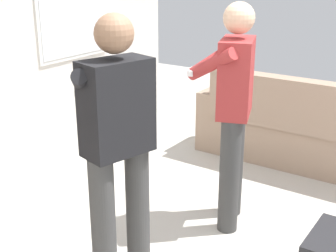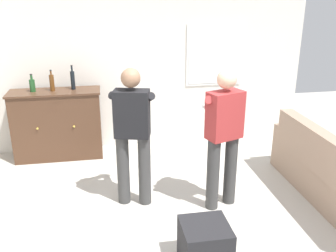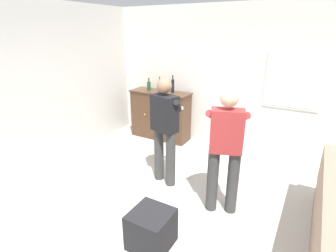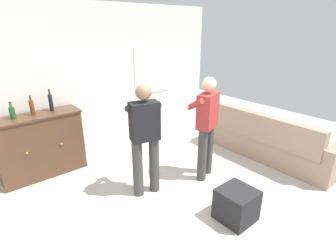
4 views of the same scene
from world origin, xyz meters
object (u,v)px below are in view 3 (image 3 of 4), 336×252
object	(u,v)px
person_standing_right	(225,147)
bottle_liquor_amber	(173,86)
person_standing_left	(165,127)
sideboard_cabinet	(160,115)
ottoman	(151,229)
bottle_spirits_clear	(160,86)
bottle_wine_green	(149,85)

from	to	relation	value
person_standing_right	bottle_liquor_amber	bearing A→B (deg)	134.05
bottle_liquor_amber	person_standing_left	xyz separation A→B (m)	(0.75, -1.59, -0.28)
sideboard_cabinet	person_standing_left	bearing A→B (deg)	-56.19
bottle_liquor_amber	person_standing_left	size ratio (longest dim) A/B	0.22
sideboard_cabinet	ottoman	size ratio (longest dim) A/B	3.01
sideboard_cabinet	bottle_spirits_clear	bearing A→B (deg)	146.88
ottoman	person_standing_right	xyz separation A→B (m)	(0.47, 1.01, 0.72)
bottle_liquor_amber	ottoman	size ratio (longest dim) A/B	0.82
sideboard_cabinet	person_standing_right	xyz separation A→B (m)	(2.05, -1.78, 0.40)
ottoman	person_standing_left	xyz separation A→B (m)	(-0.55, 1.24, 0.72)
bottle_wine_green	ottoman	size ratio (longest dim) A/B	0.59
bottle_spirits_clear	sideboard_cabinet	bearing A→B (deg)	-33.12
bottle_wine_green	bottle_spirits_clear	world-z (taller)	bottle_spirits_clear
bottle_wine_green	bottle_liquor_amber	bearing A→B (deg)	3.82
bottle_wine_green	person_standing_left	xyz separation A→B (m)	(1.33, -1.56, -0.23)
sideboard_cabinet	bottle_spirits_clear	size ratio (longest dim) A/B	4.28
bottle_wine_green	person_standing_left	bearing A→B (deg)	-49.40
bottle_wine_green	bottle_spirits_clear	bearing A→B (deg)	-0.19
bottle_liquor_amber	ottoman	distance (m)	3.28
person_standing_left	person_standing_right	world-z (taller)	same
sideboard_cabinet	bottle_liquor_amber	world-z (taller)	bottle_liquor_amber
bottle_wine_green	sideboard_cabinet	bearing A→B (deg)	-2.53
sideboard_cabinet	ottoman	distance (m)	3.22
person_standing_left	person_standing_right	xyz separation A→B (m)	(1.02, -0.24, 0.00)
person_standing_left	bottle_spirits_clear	bearing A→B (deg)	124.08
bottle_spirits_clear	person_standing_left	bearing A→B (deg)	-55.92
sideboard_cabinet	person_standing_right	distance (m)	2.75
bottle_spirits_clear	person_standing_left	world-z (taller)	person_standing_left
sideboard_cabinet	bottle_wine_green	world-z (taller)	bottle_wine_green
bottle_wine_green	bottle_spirits_clear	distance (m)	0.28
person_standing_right	ottoman	bearing A→B (deg)	-115.01
bottle_wine_green	person_standing_right	bearing A→B (deg)	-37.30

